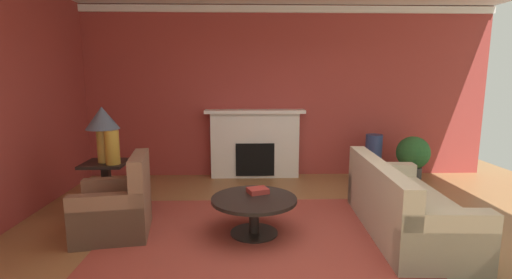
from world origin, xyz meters
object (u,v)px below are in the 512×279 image
object	(u,v)px
coffee_table	(254,207)
vase_on_side_table	(112,147)
side_table	(107,183)
armchair_near_window	(117,209)
fireplace	(255,145)
vase_tall_corner	(373,158)
sofa	(402,208)
table_lamp	(102,123)
potted_plant	(413,156)

from	to	relation	value
coffee_table	vase_on_side_table	bearing A→B (deg)	159.30
side_table	vase_on_side_table	distance (m)	0.56
armchair_near_window	coffee_table	distance (m)	1.61
fireplace	armchair_near_window	size ratio (longest dim) A/B	1.89
side_table	vase_on_side_table	bearing A→B (deg)	-38.66
fireplace	vase_on_side_table	xyz separation A→B (m)	(-1.92, -1.87, 0.33)
vase_tall_corner	armchair_near_window	bearing A→B (deg)	-149.74
vase_tall_corner	vase_on_side_table	bearing A→B (deg)	-158.73
armchair_near_window	vase_tall_corner	bearing A→B (deg)	30.26
side_table	vase_tall_corner	world-z (taller)	vase_tall_corner
sofa	vase_on_side_table	bearing A→B (deg)	169.19
fireplace	table_lamp	size ratio (longest dim) A/B	2.40
vase_on_side_table	vase_tall_corner	bearing A→B (deg)	21.27
table_lamp	vase_tall_corner	world-z (taller)	table_lamp
coffee_table	side_table	distance (m)	2.16
coffee_table	vase_on_side_table	xyz separation A→B (m)	(-1.84, 0.70, 0.59)
side_table	potted_plant	size ratio (longest dim) A/B	0.84
fireplace	sofa	xyz separation A→B (m)	(1.68, -2.56, -0.29)
fireplace	potted_plant	world-z (taller)	fireplace
armchair_near_window	potted_plant	world-z (taller)	armchair_near_window
coffee_table	potted_plant	world-z (taller)	potted_plant
fireplace	armchair_near_window	distance (m)	3.04
fireplace	sofa	distance (m)	3.07
fireplace	table_lamp	bearing A→B (deg)	-139.88
vase_tall_corner	vase_on_side_table	xyz separation A→B (m)	(-4.03, -1.57, 0.51)
vase_on_side_table	coffee_table	bearing A→B (deg)	-20.70
fireplace	vase_tall_corner	size ratio (longest dim) A/B	2.17
fireplace	side_table	bearing A→B (deg)	-139.88
fireplace	vase_on_side_table	distance (m)	2.70
fireplace	potted_plant	bearing A→B (deg)	-11.43
table_lamp	side_table	bearing A→B (deg)	0.00
sofa	armchair_near_window	world-z (taller)	armchair_near_window
sofa	table_lamp	world-z (taller)	table_lamp
potted_plant	table_lamp	bearing A→B (deg)	-165.89
coffee_table	vase_on_side_table	size ratio (longest dim) A/B	2.23
coffee_table	sofa	bearing A→B (deg)	0.27
sofa	coffee_table	xyz separation A→B (m)	(-1.76, -0.01, 0.04)
table_lamp	potted_plant	bearing A→B (deg)	14.11
armchair_near_window	side_table	bearing A→B (deg)	116.87
table_lamp	armchair_near_window	bearing A→B (deg)	-63.13
armchair_near_window	coffee_table	world-z (taller)	armchair_near_window
sofa	table_lamp	bearing A→B (deg)	167.85
coffee_table	side_table	bearing A→B (deg)	157.73
side_table	vase_on_side_table	size ratio (longest dim) A/B	1.56
vase_tall_corner	fireplace	bearing A→B (deg)	171.90
side_table	table_lamp	world-z (taller)	table_lamp
vase_on_side_table	fireplace	bearing A→B (deg)	44.16
coffee_table	armchair_near_window	bearing A→B (deg)	178.13
side_table	armchair_near_window	bearing A→B (deg)	-63.13
table_lamp	sofa	bearing A→B (deg)	-12.15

